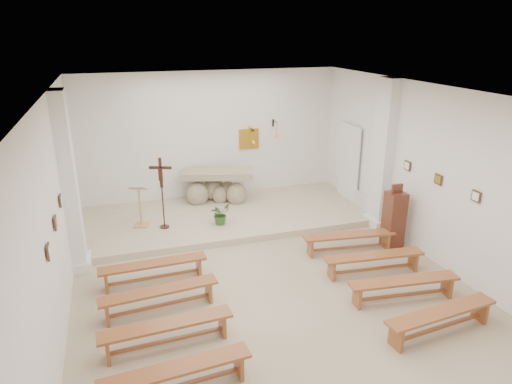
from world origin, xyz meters
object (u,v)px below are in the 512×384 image
object	(u,v)px
donation_pedestal	(394,219)
bench_right_front	(349,239)
crucifix_stand	(162,188)
bench_right_fourth	(441,316)
altar	(217,188)
bench_left_third	(167,329)
lectern	(140,206)
bench_right_second	(374,259)
bench_left_front	(153,268)
bench_left_second	(159,295)
bench_left_fourth	(176,374)
bench_right_third	(404,285)

from	to	relation	value
donation_pedestal	bench_right_front	distance (m)	1.11
crucifix_stand	bench_right_fourth	size ratio (longest dim) A/B	0.84
altar	bench_right_front	size ratio (longest dim) A/B	0.97
crucifix_stand	bench_left_third	world-z (taller)	crucifix_stand
donation_pedestal	bench_right_fourth	bearing A→B (deg)	-110.22
lectern	donation_pedestal	distance (m)	5.70
bench_right_front	bench_left_third	bearing A→B (deg)	-147.76
bench_right_front	bench_right_second	bearing A→B (deg)	-83.20
bench_left_front	altar	bearing A→B (deg)	57.80
bench_left_second	bench_left_fourth	bearing A→B (deg)	-95.28
bench_right_second	crucifix_stand	bearing A→B (deg)	144.69
bench_right_front	bench_left_fourth	distance (m)	5.00
crucifix_stand	donation_pedestal	bearing A→B (deg)	-4.86
bench_right_second	bench_right_third	size ratio (longest dim) A/B	1.00
bench_left_front	bench_right_front	xyz separation A→B (m)	(4.07, 0.00, 0.00)
bench_left_front	bench_right_front	distance (m)	4.07
donation_pedestal	bench_right_third	distance (m)	2.24
donation_pedestal	bench_right_second	xyz separation A→B (m)	(-1.06, -0.98, -0.31)
bench_left_front	bench_left_third	bearing A→B (deg)	-91.74
bench_right_front	bench_right_fourth	xyz separation A→B (m)	(0.00, -2.91, 0.00)
crucifix_stand	altar	bearing A→B (deg)	59.61
donation_pedestal	bench_left_front	xyz separation A→B (m)	(-5.14, -0.01, -0.31)
bench_right_front	bench_right_second	world-z (taller)	same
bench_right_second	bench_right_fourth	world-z (taller)	same
lectern	bench_left_third	size ratio (longest dim) A/B	0.52
bench_left_fourth	bench_right_third	bearing A→B (deg)	8.86
bench_left_front	bench_left_fourth	size ratio (longest dim) A/B	0.99
bench_left_front	donation_pedestal	bearing A→B (deg)	-1.63
altar	bench_left_front	size ratio (longest dim) A/B	0.97
bench_right_second	bench_right_fourth	distance (m)	1.94
crucifix_stand	bench_right_second	bearing A→B (deg)	-21.09
crucifix_stand	bench_right_second	size ratio (longest dim) A/B	0.84
bench_left_second	bench_left_fourth	size ratio (longest dim) A/B	1.00
bench_left_second	bench_right_third	xyz separation A→B (m)	(4.07, -0.97, 0.00)
lectern	bench_right_fourth	bearing A→B (deg)	-35.11
lectern	bench_left_front	xyz separation A→B (m)	(0.04, -2.39, -0.34)
bench_left_fourth	bench_right_second	bearing A→B (deg)	20.92
bench_left_fourth	bench_left_second	bearing A→B (deg)	85.48
bench_right_fourth	bench_left_fourth	bearing A→B (deg)	174.13
crucifix_stand	bench_left_fourth	bearing A→B (deg)	-75.54
bench_right_third	lectern	bearing A→B (deg)	139.75
bench_right_second	bench_left_fourth	bearing A→B (deg)	-149.08
donation_pedestal	bench_right_fourth	size ratio (longest dim) A/B	0.71
bench_left_second	bench_left_third	size ratio (longest dim) A/B	1.00
donation_pedestal	bench_right_third	xyz separation A→B (m)	(-1.06, -1.95, -0.31)
donation_pedestal	bench_left_third	world-z (taller)	donation_pedestal
bench_right_front	bench_left_second	distance (m)	4.19
bench_left_second	bench_left_third	xyz separation A→B (m)	(-0.00, -0.97, 0.00)
bench_left_fourth	bench_left_front	bearing A→B (deg)	85.48
donation_pedestal	bench_right_third	bearing A→B (deg)	-118.83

